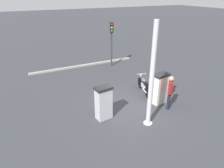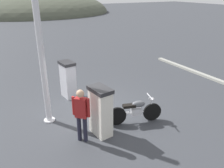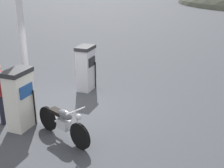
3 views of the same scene
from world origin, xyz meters
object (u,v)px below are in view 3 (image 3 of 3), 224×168
object	(u,v)px
canopy_support_pole	(22,34)
motorcycle_near_pump	(63,122)
fuel_pump_near	(20,99)
fuel_pump_far	(86,68)

from	to	relation	value
canopy_support_pole	motorcycle_near_pump	bearing A→B (deg)	-30.71
canopy_support_pole	fuel_pump_near	bearing A→B (deg)	-51.34
fuel_pump_near	canopy_support_pole	world-z (taller)	canopy_support_pole
fuel_pump_near	canopy_support_pole	bearing A→B (deg)	128.66
motorcycle_near_pump	fuel_pump_near	bearing A→B (deg)	-178.68
fuel_pump_far	canopy_support_pole	bearing A→B (deg)	-129.31
fuel_pump_far	canopy_support_pole	world-z (taller)	canopy_support_pole
fuel_pump_near	motorcycle_near_pump	size ratio (longest dim) A/B	0.86
fuel_pump_near	fuel_pump_far	world-z (taller)	fuel_pump_near
fuel_pump_near	canopy_support_pole	distance (m)	2.47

